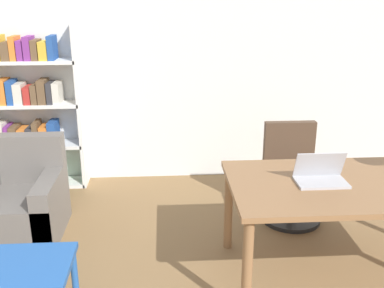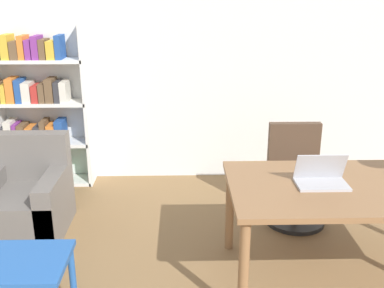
% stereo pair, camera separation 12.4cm
% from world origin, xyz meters
% --- Properties ---
extents(wall_back, '(8.00, 0.06, 2.70)m').
position_xyz_m(wall_back, '(0.00, 4.53, 1.35)').
color(wall_back, white).
rests_on(wall_back, ground_plane).
extents(desk, '(1.71, 0.98, 0.77)m').
position_xyz_m(desk, '(1.06, 2.48, 0.68)').
color(desk, olive).
rests_on(desk, ground_plane).
extents(laptop, '(0.36, 0.22, 0.22)m').
position_xyz_m(laptop, '(0.86, 2.49, 0.82)').
color(laptop, '#B2B2B7').
rests_on(laptop, desk).
extents(office_chair, '(0.56, 0.56, 0.91)m').
position_xyz_m(office_chair, '(0.94, 3.42, 0.41)').
color(office_chair, black).
rests_on(office_chair, ground_plane).
extents(side_table_blue, '(0.68, 0.47, 0.55)m').
position_xyz_m(side_table_blue, '(-1.17, 1.92, 0.46)').
color(side_table_blue, '#2356A3').
rests_on(side_table_blue, ground_plane).
extents(armchair, '(0.73, 0.77, 0.85)m').
position_xyz_m(armchair, '(-1.55, 3.26, 0.28)').
color(armchair, '#66605B').
rests_on(armchair, ground_plane).
extents(bookshelf, '(0.99, 0.28, 1.83)m').
position_xyz_m(bookshelf, '(-1.70, 4.34, 0.84)').
color(bookshelf, white).
rests_on(bookshelf, ground_plane).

